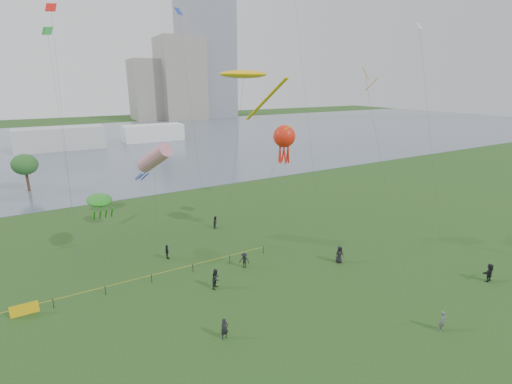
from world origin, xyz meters
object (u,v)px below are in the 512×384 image
kite_flyer (443,321)px  fence (78,296)px  kite_stingray (244,75)px  kite_octopus (284,137)px

kite_flyer → fence: bearing=124.6°
fence → kite_flyer: bearing=-37.6°
fence → kite_stingray: bearing=10.4°
fence → kite_flyer: size_ratio=15.03×
kite_stingray → kite_octopus: kite_stingray is taller
kite_stingray → kite_flyer: bearing=-100.2°
kite_stingray → fence: bearing=166.3°
kite_stingray → kite_octopus: bearing=-45.0°
kite_flyer → kite_octopus: bearing=75.7°
fence → kite_octopus: bearing=4.6°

